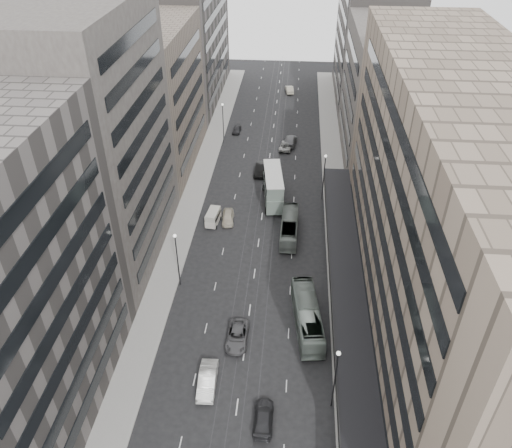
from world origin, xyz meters
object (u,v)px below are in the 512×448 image
(sedan_1, at_px, (207,380))
(panel_van, at_px, (213,217))
(bus_far, at_px, (289,227))
(sedan_2, at_px, (237,336))
(double_decker, at_px, (273,186))
(bus_near, at_px, (307,316))

(sedan_1, bearing_deg, panel_van, 95.48)
(bus_far, height_order, sedan_2, bus_far)
(bus_far, relative_size, sedan_1, 1.98)
(panel_van, relative_size, sedan_1, 0.73)
(double_decker, height_order, sedan_1, double_decker)
(bus_near, relative_size, sedan_2, 2.17)
(bus_near, distance_m, panel_van, 25.00)
(bus_far, relative_size, double_decker, 1.02)
(bus_far, distance_m, sedan_1, 29.11)
(panel_van, height_order, sedan_1, panel_van)
(bus_far, xyz_separation_m, sedan_2, (-5.45, -21.47, -0.70))
(bus_near, xyz_separation_m, sedan_2, (-8.13, -3.07, -0.88))
(bus_near, relative_size, bus_far, 1.12)
(panel_van, bearing_deg, sedan_1, -75.44)
(panel_van, height_order, sedan_2, panel_van)
(bus_near, xyz_separation_m, double_decker, (-5.64, 27.54, 1.29))
(bus_far, distance_m, sedan_2, 22.16)
(sedan_1, xyz_separation_m, sedan_2, (2.45, 6.54, -0.12))
(panel_van, bearing_deg, bus_far, -2.15)
(sedan_2, bearing_deg, panel_van, 105.72)
(panel_van, bearing_deg, bus_near, -47.37)
(panel_van, distance_m, sedan_2, 24.25)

